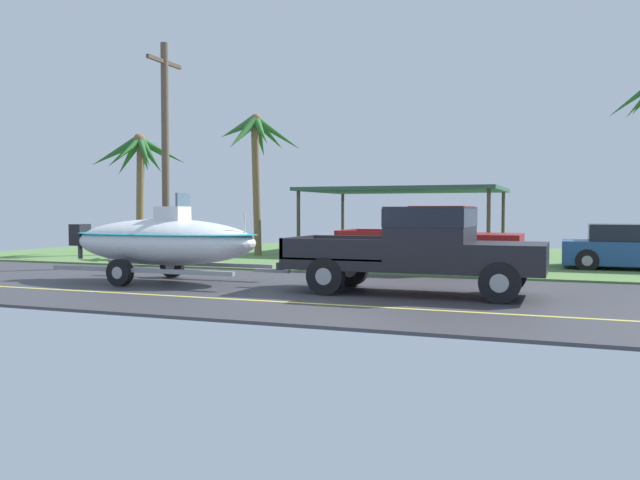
{
  "coord_description": "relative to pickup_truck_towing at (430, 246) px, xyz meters",
  "views": [
    {
      "loc": [
        4.47,
        -13.43,
        1.79
      ],
      "look_at": [
        -1.12,
        1.17,
        1.08
      ],
      "focal_mm": 36.83,
      "sensor_mm": 36.0,
      "label": 1
    }
  ],
  "objects": [
    {
      "name": "ground",
      "position": [
        -1.68,
        7.99,
        -1.05
      ],
      "size": [
        36.0,
        22.0,
        0.11
      ],
      "color": "#38383D"
    },
    {
      "name": "pickup_truck_towing",
      "position": [
        0.0,
        0.0,
        0.0
      ],
      "size": [
        5.68,
        2.03,
        1.86
      ],
      "color": "black",
      "rests_on": "ground"
    },
    {
      "name": "boat_on_trailer",
      "position": [
        -6.67,
        0.0,
        -0.02
      ],
      "size": [
        6.19,
        2.41,
        2.21
      ],
      "color": "gray",
      "rests_on": "ground"
    },
    {
      "name": "parked_pickup_background",
      "position": [
        -0.76,
        5.38,
        0.02
      ],
      "size": [
        5.47,
        2.15,
        1.91
      ],
      "color": "maroon",
      "rests_on": "ground"
    },
    {
      "name": "parked_sedan_near",
      "position": [
        4.67,
        7.53,
        -0.36
      ],
      "size": [
        4.32,
        1.93,
        1.38
      ],
      "color": "#234C89",
      "rests_on": "ground"
    },
    {
      "name": "carport_awning",
      "position": [
        -3.44,
        12.1,
        1.53
      ],
      "size": [
        7.65,
        5.76,
        2.68
      ],
      "color": "#4C4238",
      "rests_on": "ground"
    },
    {
      "name": "palm_tree_near_right",
      "position": [
        -13.21,
        7.92,
        2.75
      ],
      "size": [
        3.5,
        3.29,
        4.81
      ],
      "color": "brown",
      "rests_on": "ground"
    },
    {
      "name": "palm_tree_mid",
      "position": [
        -8.42,
        8.7,
        3.3
      ],
      "size": [
        3.31,
        3.17,
        5.46
      ],
      "color": "brown",
      "rests_on": "ground"
    },
    {
      "name": "utility_pole",
      "position": [
        -9.33,
        4.04,
        2.66
      ],
      "size": [
        0.24,
        1.8,
        7.1
      ],
      "color": "brown",
      "rests_on": "ground"
    }
  ]
}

